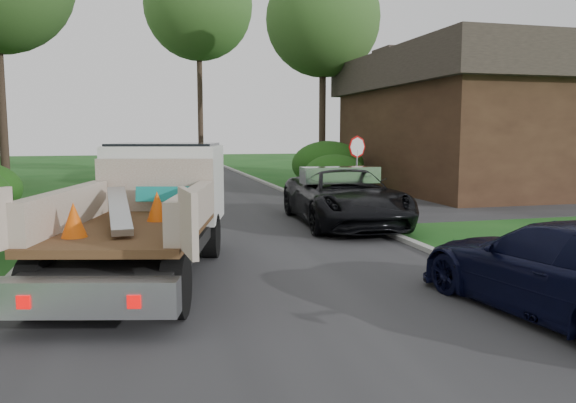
% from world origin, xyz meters
% --- Properties ---
extents(ground, '(120.00, 120.00, 0.00)m').
position_xyz_m(ground, '(0.00, 0.00, 0.00)').
color(ground, '#164914').
rests_on(ground, ground).
extents(road, '(8.00, 90.00, 0.02)m').
position_xyz_m(road, '(0.00, 10.00, 0.00)').
color(road, '#28282B').
rests_on(road, ground).
extents(side_street, '(16.00, 7.00, 0.02)m').
position_xyz_m(side_street, '(12.00, 9.00, 0.01)').
color(side_street, '#28282B').
rests_on(side_street, ground).
extents(curb_left, '(0.20, 90.00, 0.12)m').
position_xyz_m(curb_left, '(-4.10, 10.00, 0.06)').
color(curb_left, '#9E9E99').
rests_on(curb_left, ground).
extents(curb_right, '(0.20, 90.00, 0.12)m').
position_xyz_m(curb_right, '(4.10, 10.00, 0.06)').
color(curb_right, '#9E9E99').
rests_on(curb_right, ground).
extents(stop_sign, '(0.71, 0.32, 2.48)m').
position_xyz_m(stop_sign, '(5.20, 9.00, 1.78)').
color(stop_sign, slate).
rests_on(stop_sign, ground).
extents(house_right, '(9.72, 12.96, 6.20)m').
position_xyz_m(house_right, '(13.00, 14.00, 3.16)').
color(house_right, '#331F15').
rests_on(house_right, ground).
extents(hedge_right_a, '(2.60, 2.60, 1.70)m').
position_xyz_m(hedge_right_a, '(5.80, 13.00, 0.85)').
color(hedge_right_a, '#1B3E0E').
rests_on(hedge_right_a, ground).
extents(hedge_right_b, '(3.38, 3.38, 2.21)m').
position_xyz_m(hedge_right_b, '(6.50, 16.00, 1.10)').
color(hedge_right_b, '#1B3E0E').
rests_on(hedge_right_b, ground).
extents(tree_right_far, '(6.00, 6.00, 11.50)m').
position_xyz_m(tree_right_far, '(7.50, 20.00, 8.48)').
color(tree_right_far, '#2D2119').
rests_on(tree_right_far, ground).
extents(tree_center_far, '(7.20, 7.20, 14.60)m').
position_xyz_m(tree_center_far, '(2.00, 30.00, 10.98)').
color(tree_center_far, '#2D2119').
rests_on(tree_center_far, ground).
extents(flatbed_truck, '(3.98, 6.64, 2.36)m').
position_xyz_m(flatbed_truck, '(-1.66, 1.95, 1.28)').
color(flatbed_truck, black).
rests_on(flatbed_truck, ground).
extents(black_pickup, '(2.99, 5.83, 1.58)m').
position_xyz_m(black_pickup, '(3.60, 5.81, 0.79)').
color(black_pickup, black).
rests_on(black_pickup, ground).
extents(navy_suv, '(2.48, 4.96, 1.38)m').
position_xyz_m(navy_suv, '(3.80, -2.50, 0.69)').
color(navy_suv, black).
rests_on(navy_suv, ground).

